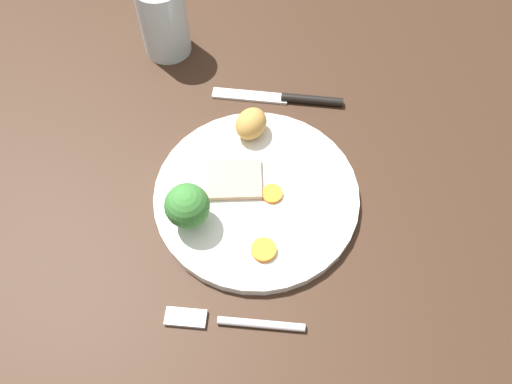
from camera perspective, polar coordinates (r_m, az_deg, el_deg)
dining_table at (r=67.29cm, az=-2.45°, el=-1.22°), size 120.00×84.00×3.60cm
dinner_plate at (r=64.65cm, az=-0.00°, el=-0.77°), size 25.10×25.10×1.40cm
meat_slice_main at (r=64.90cm, az=-2.41°, el=1.41°), size 6.58×7.55×0.80cm
roast_potato_left at (r=67.84cm, az=-0.53°, el=7.39°), size 5.75×5.39×3.81cm
carrot_coin_front at (r=60.43cm, az=0.83°, el=-6.26°), size 2.92×2.92×0.68cm
carrot_coin_back at (r=63.97cm, az=1.74°, el=-0.17°), size 2.59×2.59×0.49cm
broccoli_floret at (r=59.93cm, az=-7.44°, el=-1.50°), size 5.19×5.19×6.10cm
fork at (r=59.00cm, az=-2.83°, el=-13.77°), size 2.15×15.29×0.90cm
knife at (r=74.40cm, az=3.47°, el=10.07°), size 1.78×18.51×1.20cm
water_glass at (r=78.84cm, az=-9.99°, el=17.92°), size 6.86×6.86×11.02cm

